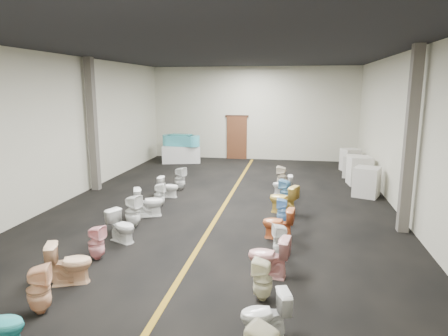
{
  "coord_description": "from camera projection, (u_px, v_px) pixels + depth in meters",
  "views": [
    {
      "loc": [
        2.04,
        -11.57,
        3.52
      ],
      "look_at": [
        -0.21,
        1.0,
        0.93
      ],
      "focal_mm": 32.0,
      "sensor_mm": 36.0,
      "label": 1
    }
  ],
  "objects": [
    {
      "name": "wall_back",
      "position": [
        253.0,
        114.0,
        19.49
      ],
      "size": [
        10.0,
        0.0,
        10.0
      ],
      "primitive_type": "plane",
      "rotation": [
        1.57,
        0.0,
        0.0
      ],
      "color": "beige",
      "rests_on": "ground"
    },
    {
      "name": "toilet_right_2",
      "position": [
        263.0,
        280.0,
        6.66
      ],
      "size": [
        0.37,
        0.37,
        0.72
      ],
      "primitive_type": "imported",
      "rotation": [
        0.0,
        0.0,
        -1.71
      ],
      "color": "#F3EEC6",
      "rests_on": "floor"
    },
    {
      "name": "toilet_left_3",
      "position": [
        96.0,
        243.0,
        8.24
      ],
      "size": [
        0.37,
        0.36,
        0.73
      ],
      "primitive_type": "imported",
      "rotation": [
        0.0,
        0.0,
        1.47
      ],
      "color": "#F9ACB3",
      "rests_on": "floor"
    },
    {
      "name": "toilet_left_9",
      "position": [
        180.0,
        179.0,
        13.83
      ],
      "size": [
        0.46,
        0.46,
        0.81
      ],
      "primitive_type": "imported",
      "rotation": [
        0.0,
        0.0,
        1.28
      ],
      "color": "silver",
      "rests_on": "floor"
    },
    {
      "name": "toilet_right_4",
      "position": [
        281.0,
        240.0,
        8.4
      ],
      "size": [
        0.4,
        0.4,
        0.7
      ],
      "primitive_type": "imported",
      "rotation": [
        0.0,
        0.0,
        -1.27
      ],
      "color": "white",
      "rests_on": "floor"
    },
    {
      "name": "door_frame",
      "position": [
        237.0,
        116.0,
        19.6
      ],
      "size": [
        1.15,
        0.08,
        0.1
      ],
      "primitive_type": "cube",
      "color": "#331C11",
      "rests_on": "back_door"
    },
    {
      "name": "toilet_right_6",
      "position": [
        283.0,
        211.0,
        10.43
      ],
      "size": [
        0.32,
        0.31,
        0.68
      ],
      "primitive_type": "imported",
      "rotation": [
        0.0,
        0.0,
        -1.6
      ],
      "color": "#7DB9F1",
      "rests_on": "floor"
    },
    {
      "name": "toilet_left_2",
      "position": [
        70.0,
        263.0,
        7.24
      ],
      "size": [
        0.88,
        0.7,
        0.78
      ],
      "primitive_type": "imported",
      "rotation": [
        0.0,
        0.0,
        1.96
      ],
      "color": "#FBC698",
      "rests_on": "floor"
    },
    {
      "name": "wall_left",
      "position": [
        70.0,
        128.0,
        12.63
      ],
      "size": [
        0.0,
        16.0,
        16.0
      ],
      "primitive_type": "plane",
      "rotation": [
        1.57,
        0.0,
        1.57
      ],
      "color": "beige",
      "rests_on": "ground"
    },
    {
      "name": "toilet_left_4",
      "position": [
        122.0,
        226.0,
        9.21
      ],
      "size": [
        0.83,
        0.67,
        0.74
      ],
      "primitive_type": "imported",
      "rotation": [
        0.0,
        0.0,
        1.15
      ],
      "color": "white",
      "rests_on": "floor"
    },
    {
      "name": "bathtub",
      "position": [
        181.0,
        140.0,
        18.83
      ],
      "size": [
        1.85,
        0.84,
        0.55
      ],
      "rotation": [
        0.0,
        0.0,
        -0.15
      ],
      "color": "#41ACBC",
      "rests_on": "display_table"
    },
    {
      "name": "column_right",
      "position": [
        410.0,
        141.0,
        9.5
      ],
      "size": [
        0.25,
        0.25,
        4.5
      ],
      "primitive_type": "cube",
      "color": "#59544C",
      "rests_on": "floor"
    },
    {
      "name": "wall_front",
      "position": [
        89.0,
        215.0,
        4.05
      ],
      "size": [
        10.0,
        0.0,
        10.0
      ],
      "primitive_type": "plane",
      "rotation": [
        -1.57,
        0.0,
        0.0
      ],
      "color": "beige",
      "rests_on": "ground"
    },
    {
      "name": "toilet_left_6",
      "position": [
        149.0,
        202.0,
        11.03
      ],
      "size": [
        0.9,
        0.7,
        0.81
      ],
      "primitive_type": "imported",
      "rotation": [
        0.0,
        0.0,
        1.94
      ],
      "color": "white",
      "rests_on": "floor"
    },
    {
      "name": "toilet_right_8",
      "position": [
        285.0,
        192.0,
        12.19
      ],
      "size": [
        0.45,
        0.44,
        0.76
      ],
      "primitive_type": "imported",
      "rotation": [
        0.0,
        0.0,
        -1.92
      ],
      "color": "#6EABD3",
      "rests_on": "floor"
    },
    {
      "name": "toilet_left_8",
      "position": [
        168.0,
        187.0,
        12.97
      ],
      "size": [
        0.67,
        0.4,
        0.67
      ],
      "primitive_type": "imported",
      "rotation": [
        0.0,
        0.0,
        1.54
      ],
      "color": "white",
      "rests_on": "floor"
    },
    {
      "name": "toilet_left_1",
      "position": [
        39.0,
        289.0,
        6.27
      ],
      "size": [
        0.48,
        0.47,
        0.8
      ],
      "primitive_type": "imported",
      "rotation": [
        0.0,
        0.0,
        1.96
      ],
      "color": "#FABE91",
      "rests_on": "floor"
    },
    {
      "name": "toilet_right_1",
      "position": [
        265.0,
        315.0,
        5.64
      ],
      "size": [
        0.79,
        0.58,
        0.71
      ],
      "primitive_type": "imported",
      "rotation": [
        0.0,
        0.0,
        -1.28
      ],
      "color": "silver",
      "rests_on": "floor"
    },
    {
      "name": "appliance_crate_a",
      "position": [
        367.0,
        182.0,
        13.02
      ],
      "size": [
        0.98,
        0.98,
        0.97
      ],
      "primitive_type": "cube",
      "rotation": [
        0.0,
        0.0,
        -0.39
      ],
      "color": "beige",
      "rests_on": "floor"
    },
    {
      "name": "wall_right",
      "position": [
        405.0,
        134.0,
        10.91
      ],
      "size": [
        0.0,
        16.0,
        16.0
      ],
      "primitive_type": "plane",
      "rotation": [
        1.57,
        0.0,
        -1.57
      ],
      "color": "beige",
      "rests_on": "ground"
    },
    {
      "name": "toilet_right_10",
      "position": [
        282.0,
        177.0,
        14.22
      ],
      "size": [
        0.41,
        0.4,
        0.78
      ],
      "primitive_type": "imported",
      "rotation": [
        0.0,
        0.0,
        -1.72
      ],
      "color": "beige",
      "rests_on": "floor"
    },
    {
      "name": "appliance_crate_b",
      "position": [
        359.0,
        171.0,
        14.59
      ],
      "size": [
        0.84,
        0.84,
        1.04
      ],
      "primitive_type": "cube",
      "rotation": [
        0.0,
        0.0,
        0.12
      ],
      "color": "silver",
      "rests_on": "floor"
    },
    {
      "name": "toilet_right_9",
      "position": [
        283.0,
        185.0,
        13.29
      ],
      "size": [
        0.67,
        0.42,
        0.66
      ],
      "primitive_type": "imported",
      "rotation": [
        0.0,
        0.0,
        -1.5
      ],
      "color": "white",
      "rests_on": "floor"
    },
    {
      "name": "toilet_right_3",
      "position": [
        268.0,
        256.0,
        7.49
      ],
      "size": [
        0.84,
        0.56,
        0.8
      ],
      "primitive_type": "imported",
      "rotation": [
        0.0,
        0.0,
        -1.72
      ],
      "color": "pink",
      "rests_on": "floor"
    },
    {
      "name": "toilet_right_7",
      "position": [
        283.0,
        199.0,
        11.28
      ],
      "size": [
        0.93,
        0.74,
        0.83
      ],
      "primitive_type": "imported",
      "rotation": [
        0.0,
        0.0,
        -1.97
      ],
      "color": "#E6BE4C",
      "rests_on": "floor"
    },
    {
      "name": "toilet_left_5",
      "position": [
        133.0,
        211.0,
        10.13
      ],
      "size": [
        0.47,
        0.46,
        0.85
      ],
      "primitive_type": "imported",
      "rotation": [
        0.0,
        0.0,
        1.33
      ],
      "color": "white",
      "rests_on": "floor"
    },
    {
      "name": "back_door",
      "position": [
        237.0,
        138.0,
        19.81
      ],
      "size": [
        1.0,
        0.1,
        2.1
      ],
      "primitive_type": "cube",
      "color": "#562D19",
      "rests_on": "floor"
    },
    {
      "name": "ceiling",
      "position": [
        225.0,
        52.0,
        11.32
      ],
      "size": [
        16.0,
        16.0,
        0.0
      ],
      "primitive_type": "plane",
      "rotation": [
        3.14,
        0.0,
        0.0
      ],
      "color": "black",
      "rests_on": "ground"
    },
    {
      "name": "toilet_right_5",
      "position": [
        278.0,
        223.0,
        9.39
      ],
      "size": [
        0.78,
        0.5,
        0.75
      ],
      "primitive_type": "imported",
      "rotation": [
        0.0,
        0.0,
        -1.68
      ],
      "color": "#D16734",
      "rests_on": "floor"
    },
    {
      "name": "column_left",
      "position": [
        93.0,
        125.0,
        13.55
      ],
      "size": [
        0.25,
        0.25,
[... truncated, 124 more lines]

